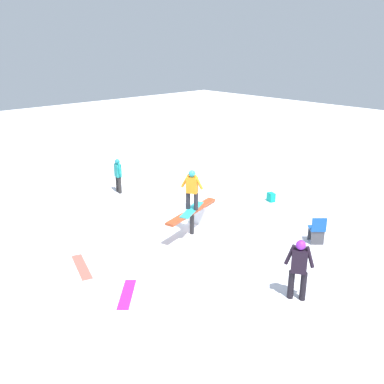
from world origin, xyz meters
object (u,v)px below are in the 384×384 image
(bystander_teal, at_px, (118,174))
(bystander_black, at_px, (299,267))
(rail_feature, at_px, (192,214))
(backpack_on_snow, at_px, (271,197))
(main_rider_on_rail, at_px, (192,191))
(loose_snowboard_magenta, at_px, (127,294))
(loose_snowboard_coral, at_px, (82,267))
(folding_chair, at_px, (317,230))

(bystander_teal, xyz_separation_m, bystander_black, (1.19, 9.30, 0.08))
(rail_feature, bearing_deg, backpack_on_snow, 166.01)
(main_rider_on_rail, bearing_deg, rail_feature, 0.00)
(loose_snowboard_magenta, xyz_separation_m, loose_snowboard_coral, (0.13, -1.95, 0.00))
(loose_snowboard_coral, relative_size, folding_chair, 1.66)
(loose_snowboard_coral, height_order, folding_chair, folding_chair)
(rail_feature, distance_m, bystander_black, 4.43)
(main_rider_on_rail, relative_size, loose_snowboard_coral, 0.96)
(bystander_teal, relative_size, backpack_on_snow, 4.12)
(rail_feature, height_order, folding_chair, folding_chair)
(rail_feature, xyz_separation_m, main_rider_on_rail, (0.00, 0.00, 0.76))
(folding_chair, bearing_deg, loose_snowboard_coral, 12.12)
(rail_feature, relative_size, backpack_on_snow, 7.45)
(bystander_black, bearing_deg, loose_snowboard_magenta, -166.33)
(rail_feature, relative_size, bystander_teal, 1.81)
(bystander_teal, relative_size, bystander_black, 0.91)
(bystander_teal, bearing_deg, loose_snowboard_coral, -32.27)
(main_rider_on_rail, height_order, folding_chair, main_rider_on_rail)
(loose_snowboard_magenta, bearing_deg, folding_chair, -61.47)
(bystander_black, height_order, loose_snowboard_magenta, bystander_black)
(rail_feature, bearing_deg, folding_chair, 112.15)
(rail_feature, height_order, main_rider_on_rail, main_rider_on_rail)
(loose_snowboard_magenta, relative_size, backpack_on_snow, 3.78)
(main_rider_on_rail, height_order, bystander_black, main_rider_on_rail)
(bystander_teal, distance_m, bystander_black, 9.37)
(bystander_teal, xyz_separation_m, backpack_on_snow, (-3.69, 4.86, -0.62))
(main_rider_on_rail, bearing_deg, loose_snowboard_magenta, -4.21)
(main_rider_on_rail, height_order, loose_snowboard_coral, main_rider_on_rail)
(folding_chair, bearing_deg, main_rider_on_rail, -10.14)
(folding_chair, bearing_deg, bystander_black, 66.42)
(folding_chair, bearing_deg, backpack_on_snow, -78.39)
(folding_chair, bearing_deg, rail_feature, -10.14)
(loose_snowboard_coral, distance_m, folding_chair, 6.97)
(folding_chair, relative_size, backpack_on_snow, 2.59)
(bystander_teal, bearing_deg, rail_feature, 5.04)
(loose_snowboard_coral, distance_m, backpack_on_snow, 7.90)
(bystander_teal, xyz_separation_m, loose_snowboard_magenta, (4.06, 6.39, -0.77))
(rail_feature, bearing_deg, loose_snowboard_coral, -22.43)
(loose_snowboard_magenta, distance_m, loose_snowboard_coral, 1.96)
(bystander_teal, bearing_deg, main_rider_on_rail, 5.04)
(main_rider_on_rail, distance_m, loose_snowboard_coral, 3.97)
(folding_chair, height_order, backpack_on_snow, folding_chair)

